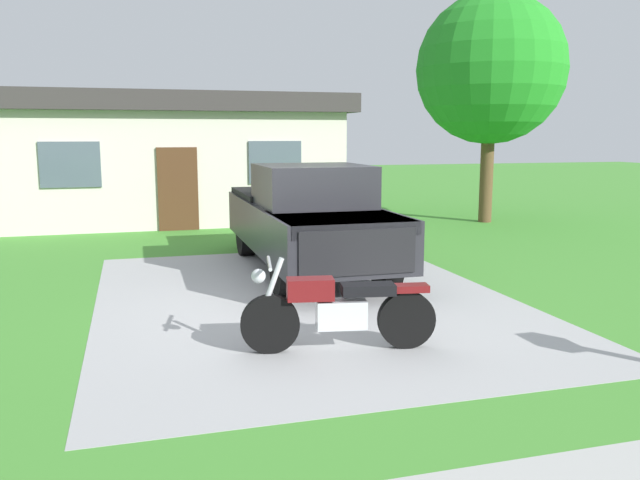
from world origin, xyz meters
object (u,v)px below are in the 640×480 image
(motorcycle, at_px, (338,310))
(neighbor_house, at_px, (171,157))
(shade_tree, at_px, (491,69))
(pickup_truck, at_px, (306,217))

(motorcycle, xyz_separation_m, neighbor_house, (-1.05, 12.55, 1.32))
(motorcycle, relative_size, neighbor_house, 0.23)
(neighbor_house, bearing_deg, shade_tree, -21.29)
(motorcycle, relative_size, pickup_truck, 0.39)
(motorcycle, xyz_separation_m, pickup_truck, (0.83, 4.47, 0.48))
(motorcycle, xyz_separation_m, shade_tree, (7.29, 9.30, 3.68))
(shade_tree, bearing_deg, motorcycle, -128.11)
(motorcycle, bearing_deg, shade_tree, 51.89)
(shade_tree, xyz_separation_m, neighbor_house, (-8.34, 3.25, -2.36))
(pickup_truck, distance_m, neighbor_house, 8.34)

